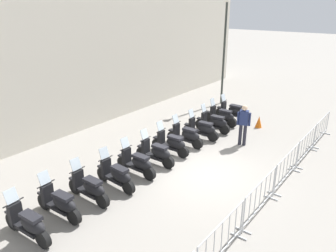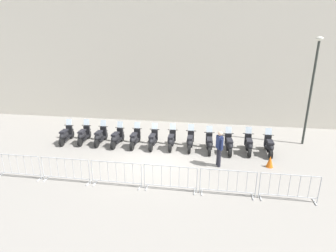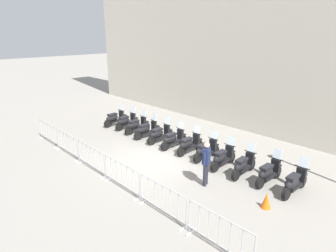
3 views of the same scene
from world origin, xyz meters
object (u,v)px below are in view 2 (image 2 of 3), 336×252
at_px(motorcycle_5, 153,140).
at_px(motorcycle_11, 269,146).
at_px(motorcycle_4, 135,139).
at_px(barrier_segment_0, 18,166).
at_px(motorcycle_8, 209,143).
at_px(barrier_segment_4, 228,183).
at_px(motorcycle_1, 84,135).
at_px(motorcycle_6, 171,140).
at_px(street_lamp, 312,82).
at_px(motorcycle_3, 117,138).
at_px(motorcycle_7, 190,141).
at_px(officer_near_row_end, 219,147).
at_px(motorcycle_2, 100,136).
at_px(barrier_segment_5, 289,188).
at_px(traffic_cone, 270,162).
at_px(barrier_segment_2, 116,174).
at_px(barrier_segment_1, 66,170).
at_px(motorcycle_0, 66,135).
at_px(motorcycle_9, 229,144).
at_px(barrier_segment_3, 170,178).
at_px(motorcycle_10, 249,145).

relative_size(motorcycle_5, motorcycle_11, 1.00).
bearing_deg(motorcycle_4, barrier_segment_0, -134.42).
height_order(motorcycle_8, barrier_segment_4, motorcycle_8).
xyz_separation_m(motorcycle_1, motorcycle_6, (5.08, -0.11, 0.00)).
xyz_separation_m(motorcycle_5, street_lamp, (8.33, 1.72, 3.05)).
distance_m(motorcycle_3, motorcycle_7, 4.07).
bearing_deg(officer_near_row_end, motorcycle_2, 163.67).
height_order(motorcycle_1, barrier_segment_5, motorcycle_1).
distance_m(motorcycle_2, traffic_cone, 9.05).
xyz_separation_m(motorcycle_8, traffic_cone, (2.79, -1.47, -0.18)).
xyz_separation_m(motorcycle_4, barrier_segment_2, (0.35, -4.21, 0.07)).
relative_size(motorcycle_1, motorcycle_5, 1.00).
relative_size(barrier_segment_0, officer_near_row_end, 1.22).
bearing_deg(motorcycle_4, barrier_segment_2, -85.30).
relative_size(motorcycle_2, motorcycle_8, 1.00).
xyz_separation_m(motorcycle_8, barrier_segment_5, (2.86, -4.20, 0.07)).
xyz_separation_m(motorcycle_8, barrier_segment_1, (-5.92, -4.03, 0.07)).
bearing_deg(barrier_segment_0, motorcycle_11, 19.84).
height_order(motorcycle_0, motorcycle_4, same).
height_order(motorcycle_8, street_lamp, street_lamp).
bearing_deg(barrier_segment_0, motorcycle_3, 53.61).
bearing_deg(traffic_cone, motorcycle_0, 171.56).
bearing_deg(motorcycle_9, motorcycle_5, 178.11).
xyz_separation_m(motorcycle_5, barrier_segment_2, (-0.67, -4.18, 0.07)).
relative_size(motorcycle_7, barrier_segment_3, 0.82).
distance_m(motorcycle_7, street_lamp, 7.20).
bearing_deg(barrier_segment_2, motorcycle_5, 80.88).
bearing_deg(street_lamp, barrier_segment_0, -156.51).
distance_m(barrier_segment_2, officer_near_row_end, 4.81).
relative_size(motorcycle_3, officer_near_row_end, 1.00).
xyz_separation_m(motorcycle_6, motorcycle_8, (2.03, -0.16, 0.00)).
bearing_deg(motorcycle_10, motorcycle_2, 179.07).
xyz_separation_m(motorcycle_2, motorcycle_7, (5.08, -0.09, 0.00)).
bearing_deg(motorcycle_9, barrier_segment_5, -66.23).
bearing_deg(motorcycle_6, barrier_segment_4, -58.02).
bearing_deg(barrier_segment_3, motorcycle_10, 49.79).
relative_size(motorcycle_5, barrier_segment_0, 0.82).
bearing_deg(motorcycle_5, barrier_segment_2, -99.12).
bearing_deg(motorcycle_5, motorcycle_3, 179.97).
xyz_separation_m(motorcycle_7, motorcycle_9, (2.03, -0.16, 0.00)).
height_order(barrier_segment_1, traffic_cone, barrier_segment_1).
distance_m(motorcycle_3, motorcycle_5, 2.04).
distance_m(motorcycle_2, barrier_segment_0, 4.67).
bearing_deg(motorcycle_6, motorcycle_1, 178.72).
distance_m(motorcycle_5, barrier_segment_1, 5.04).
distance_m(barrier_segment_1, barrier_segment_5, 8.78).
bearing_deg(motorcycle_8, street_lamp, 19.13).
bearing_deg(barrier_segment_0, officer_near_row_end, 15.09).
distance_m(motorcycle_3, barrier_segment_5, 9.04).
relative_size(motorcycle_9, barrier_segment_4, 0.82).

